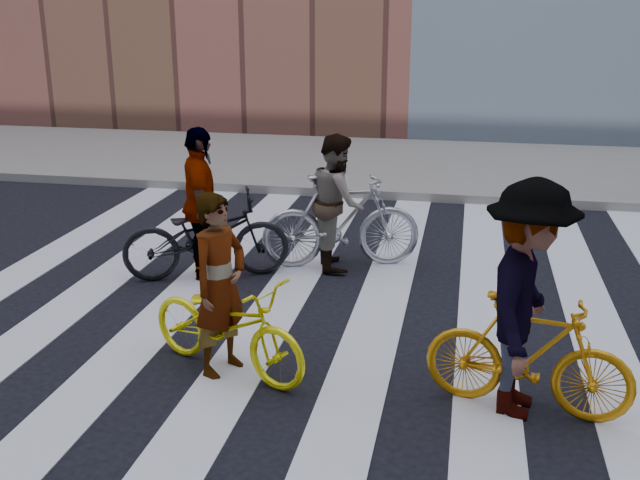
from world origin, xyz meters
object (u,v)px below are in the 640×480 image
(rider_mid, at_px, (337,202))
(rider_rear, at_px, (201,204))
(rider_left, at_px, (220,285))
(rider_right, at_px, (527,300))
(bike_yellow_right, at_px, (528,355))
(bike_silver_mid, at_px, (341,221))
(bike_yellow_left, at_px, (227,325))
(bike_dark_rear, at_px, (206,236))

(rider_mid, bearing_deg, rider_rear, 98.53)
(rider_left, xyz_separation_m, rider_right, (2.54, -0.17, 0.14))
(bike_yellow_right, bearing_deg, bike_silver_mid, 44.03)
(bike_yellow_left, xyz_separation_m, bike_dark_rear, (-0.99, 2.24, 0.06))
(bike_yellow_right, relative_size, rider_left, 1.00)
(rider_left, bearing_deg, bike_dark_rear, 46.49)
(bike_silver_mid, distance_m, bike_yellow_right, 3.71)
(bike_yellow_left, height_order, rider_right, rider_right)
(bike_silver_mid, xyz_separation_m, rider_left, (-0.56, -2.93, 0.23))
(bike_silver_mid, bearing_deg, bike_yellow_left, 153.80)
(bike_yellow_right, height_order, rider_rear, rider_rear)
(bike_silver_mid, bearing_deg, rider_rear, 97.82)
(bike_yellow_left, relative_size, rider_rear, 0.95)
(bike_dark_rear, distance_m, rider_rear, 0.39)
(rider_mid, bearing_deg, bike_silver_mid, -106.37)
(bike_yellow_right, distance_m, rider_right, 0.47)
(rider_mid, relative_size, rider_rear, 0.92)
(bike_yellow_left, bearing_deg, rider_mid, 14.90)
(bike_silver_mid, xyz_separation_m, rider_mid, (-0.05, 0.00, 0.24))
(rider_mid, distance_m, rider_right, 3.72)
(bike_dark_rear, bearing_deg, bike_yellow_right, -146.27)
(bike_yellow_left, height_order, rider_rear, rider_rear)
(bike_yellow_left, relative_size, bike_silver_mid, 0.88)
(bike_yellow_right, bearing_deg, bike_yellow_left, 96.86)
(rider_left, xyz_separation_m, rider_rear, (-0.99, 2.24, 0.08))
(rider_right, distance_m, rider_rear, 4.28)
(bike_yellow_left, distance_m, rider_mid, 2.99)
(bike_yellow_left, bearing_deg, rider_left, 113.78)
(rider_left, height_order, rider_right, rider_right)
(rider_left, distance_m, rider_right, 2.55)
(bike_yellow_left, relative_size, rider_mid, 1.03)
(rider_mid, bearing_deg, bike_yellow_right, -162.48)
(bike_silver_mid, height_order, rider_mid, rider_mid)
(bike_dark_rear, distance_m, rider_right, 4.26)
(rider_left, distance_m, rider_rear, 2.45)
(rider_mid, distance_m, rider_rear, 1.65)
(rider_right, bearing_deg, bike_silver_mid, 43.38)
(bike_silver_mid, xyz_separation_m, rider_right, (1.99, -3.11, 0.37))
(bike_dark_rear, xyz_separation_m, rider_right, (3.48, -2.41, 0.44))
(bike_yellow_right, height_order, rider_right, rider_right)
(bike_dark_rear, bearing_deg, rider_right, -146.65)
(bike_dark_rear, relative_size, rider_left, 1.19)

